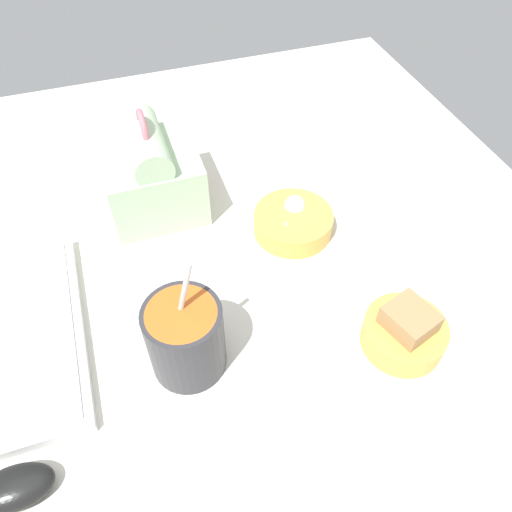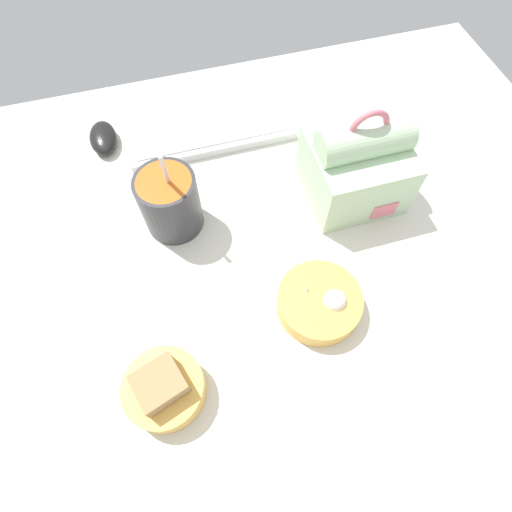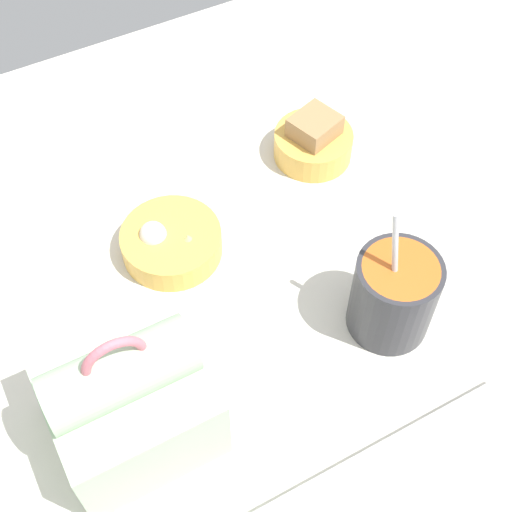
# 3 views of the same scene
# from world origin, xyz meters

# --- Properties ---
(desk_surface) EXTENTS (1.40, 1.10, 0.02)m
(desk_surface) POSITION_xyz_m (0.00, 0.00, 0.01)
(desk_surface) COLOR silver
(desk_surface) RESTS_ON ground
(keyboard) EXTENTS (0.34, 0.14, 0.02)m
(keyboard) POSITION_xyz_m (0.00, 0.35, 0.03)
(keyboard) COLOR silver
(keyboard) RESTS_ON desk_surface
(lunch_bag) EXTENTS (0.17, 0.16, 0.19)m
(lunch_bag) POSITION_xyz_m (0.22, 0.13, 0.09)
(lunch_bag) COLOR #B7D6AD
(lunch_bag) RESTS_ON desk_surface
(soup_cup) EXTENTS (0.10, 0.10, 0.19)m
(soup_cup) POSITION_xyz_m (-0.11, 0.15, 0.08)
(soup_cup) COLOR #333338
(soup_cup) RESTS_ON desk_surface
(bento_bowl_sandwich) EXTENTS (0.12, 0.12, 0.07)m
(bento_bowl_sandwich) POSITION_xyz_m (-0.18, -0.15, 0.05)
(bento_bowl_sandwich) COLOR #EAB24C
(bento_bowl_sandwich) RESTS_ON desk_surface
(bento_bowl_snacks) EXTENTS (0.13, 0.13, 0.06)m
(bento_bowl_snacks) POSITION_xyz_m (0.08, -0.08, 0.04)
(bento_bowl_snacks) COLOR #EAB24C
(bento_bowl_snacks) RESTS_ON desk_surface
(computer_mouse) EXTENTS (0.05, 0.09, 0.03)m
(computer_mouse) POSITION_xyz_m (-0.21, 0.38, 0.04)
(computer_mouse) COLOR black
(computer_mouse) RESTS_ON desk_surface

